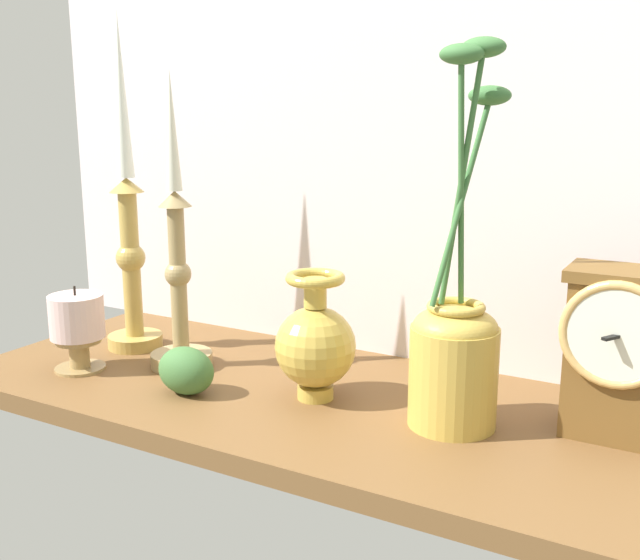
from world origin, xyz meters
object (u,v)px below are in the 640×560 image
mantel_clock (619,351)px  candlestick_tall_center (179,273)px  candlestick_tall_left (129,231)px  brass_vase_bulbous (315,343)px  brass_vase_jar (455,345)px  pillar_candle_front (77,326)px

mantel_clock → candlestick_tall_center: bearing=-175.1°
candlestick_tall_left → mantel_clock: bearing=1.4°
brass_vase_bulbous → brass_vase_jar: 16.68cm
brass_vase_jar → candlestick_tall_center: bearing=178.9°
mantel_clock → candlestick_tall_left: size_ratio=0.39×
brass_vase_bulbous → brass_vase_jar: size_ratio=0.38×
candlestick_tall_left → candlestick_tall_center: candlestick_tall_left is taller
brass_vase_bulbous → pillar_candle_front: 32.30cm
mantel_clock → brass_vase_jar: bearing=-161.2°
candlestick_tall_center → brass_vase_bulbous: size_ratio=2.51×
brass_vase_jar → pillar_candle_front: bearing=-171.6°
mantel_clock → brass_vase_jar: brass_vase_jar is taller
candlestick_tall_left → brass_vase_bulbous: size_ratio=3.03×
candlestick_tall_left → candlestick_tall_center: 12.17cm
pillar_candle_front → candlestick_tall_left: bearing=92.3°
brass_vase_jar → candlestick_tall_left: bearing=175.7°
brass_vase_jar → pillar_candle_front: brass_vase_jar is taller
pillar_candle_front → brass_vase_bulbous: bearing=11.5°
candlestick_tall_left → pillar_candle_front: bearing=-87.7°
candlestick_tall_left → brass_vase_jar: (48.59, -3.66, -7.81)cm
pillar_candle_front → candlestick_tall_center: bearing=36.3°
mantel_clock → brass_vase_bulbous: mantel_clock is taller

